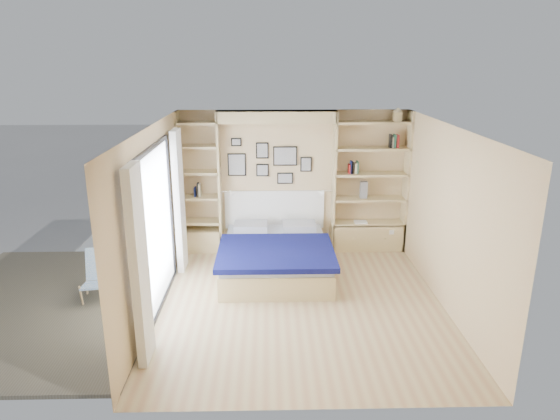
{
  "coord_description": "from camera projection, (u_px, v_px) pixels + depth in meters",
  "views": [
    {
      "loc": [
        -0.45,
        -6.41,
        3.37
      ],
      "look_at": [
        -0.27,
        0.9,
        1.12
      ],
      "focal_mm": 32.0,
      "sensor_mm": 36.0,
      "label": 1
    }
  ],
  "objects": [
    {
      "name": "photo_gallery",
      "position": [
        268.0,
        161.0,
        8.76
      ],
      "size": [
        1.48,
        0.02,
        0.82
      ],
      "color": "black",
      "rests_on": "ground"
    },
    {
      "name": "bed",
      "position": [
        276.0,
        256.0,
        8.08
      ],
      "size": [
        1.79,
        2.25,
        1.07
      ],
      "color": "tan",
      "rests_on": "ground"
    },
    {
      "name": "ground",
      "position": [
        301.0,
        303.0,
        7.12
      ],
      "size": [
        4.5,
        4.5,
        0.0
      ],
      "primitive_type": "plane",
      "color": "tan",
      "rests_on": "ground"
    },
    {
      "name": "room_shell",
      "position": [
        272.0,
        201.0,
        8.25
      ],
      "size": [
        4.5,
        4.5,
        4.5
      ],
      "color": "tan",
      "rests_on": "ground"
    },
    {
      "name": "deck",
      "position": [
        46.0,
        306.0,
        7.04
      ],
      "size": [
        3.2,
        4.0,
        0.05
      ],
      "primitive_type": "cube",
      "color": "brown",
      "rests_on": "ground"
    },
    {
      "name": "deck_chair",
      "position": [
        98.0,
        275.0,
        7.25
      ],
      "size": [
        0.52,
        0.74,
        0.69
      ],
      "rotation": [
        0.0,
        0.0,
        0.15
      ],
      "color": "tan",
      "rests_on": "ground"
    },
    {
      "name": "shelf_decor",
      "position": [
        354.0,
        159.0,
        8.63
      ],
      "size": [
        3.59,
        0.23,
        2.03
      ],
      "color": "#A51E1E",
      "rests_on": "ground"
    },
    {
      "name": "reading_lamps",
      "position": [
        277.0,
        192.0,
        8.7
      ],
      "size": [
        1.92,
        0.12,
        0.15
      ],
      "color": "silver",
      "rests_on": "ground"
    }
  ]
}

